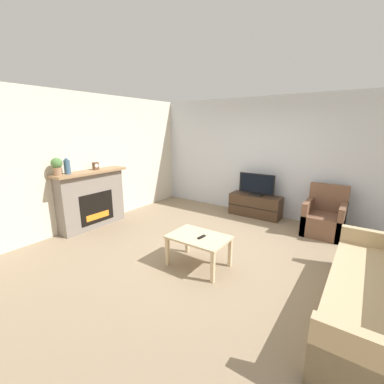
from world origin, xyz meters
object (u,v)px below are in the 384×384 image
mantel_clock (96,166)px  potted_plant (57,165)px  tv (256,185)px  remote (202,237)px  fireplace (92,199)px  tv_stand (255,205)px  armchair (324,219)px  couch (379,300)px  mantel_vase_left (67,166)px  coffee_table (199,240)px

mantel_clock → potted_plant: potted_plant is taller
tv → remote: size_ratio=5.42×
fireplace → tv_stand: 3.63m
tv_stand → remote: (0.21, -2.65, 0.23)m
armchair → couch: armchair is taller
armchair → couch: size_ratio=0.40×
fireplace → mantel_vase_left: size_ratio=5.05×
tv_stand → coffee_table: bearing=-86.8°
armchair → tv: bearing=172.0°
mantel_vase_left → tv: 3.97m
mantel_vase_left → remote: mantel_vase_left is taller
mantel_vase_left → remote: 2.88m
potted_plant → tv_stand: bearing=51.7°
tv_stand → coffee_table: 2.64m
mantel_clock → remote: 2.85m
fireplace → remote: fireplace is taller
fireplace → mantel_vase_left: mantel_vase_left is taller
armchair → mantel_vase_left: bearing=-145.1°
armchair → tv_stand: bearing=172.0°
mantel_clock → couch: bearing=-1.6°
tv → remote: bearing=-85.5°
mantel_vase_left → coffee_table: mantel_vase_left is taller
mantel_vase_left → armchair: 5.00m
mantel_vase_left → tv: mantel_vase_left is taller
mantel_vase_left → tv_stand: mantel_vase_left is taller
remote → couch: couch is taller
potted_plant → couch: (4.87, 0.65, -1.09)m
tv_stand → fireplace: bearing=-134.8°
tv_stand → armchair: (1.48, -0.21, 0.05)m
mantel_vase_left → coffee_table: bearing=8.0°
tv → remote: (0.21, -2.65, -0.25)m
tv_stand → armchair: size_ratio=1.25×
mantel_clock → tv: 3.53m
remote → tv_stand: bearing=100.6°
potted_plant → remote: size_ratio=2.06×
fireplace → couch: fireplace is taller
fireplace → armchair: bearing=30.3°
coffee_table → couch: size_ratio=0.37×
mantel_clock → tv: (2.53, 2.41, -0.52)m
remote → armchair: bearing=68.5°
tv_stand → coffee_table: tv_stand is taller
tv_stand → tv: size_ratio=1.41×
mantel_vase_left → tv_stand: bearing=50.0°
mantel_clock → tv_stand: 3.63m
mantel_clock → armchair: mantel_clock is taller
tv_stand → couch: couch is taller
fireplace → mantel_clock: mantel_clock is taller
potted_plant → armchair: (4.01, 2.99, -1.06)m
fireplace → couch: bearing=0.2°
mantel_clock → tv: bearing=43.6°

